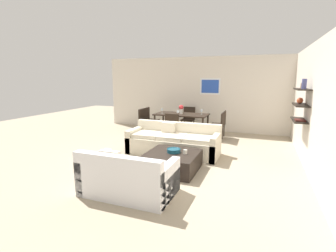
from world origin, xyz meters
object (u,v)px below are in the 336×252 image
Objects in this scene: decorative_bowl at (174,150)px; dining_chair_foot at (173,125)px; dining_chair_right_far at (221,122)px; dining_chair_head at (188,117)px; wine_glass_right_far at (202,111)px; dining_chair_left_near at (145,120)px; candle_jar at (185,152)px; wine_glass_left_near at (162,110)px; wine_glass_foot at (178,112)px; centerpiece_vase at (181,108)px; dining_chair_right_near at (219,125)px; dining_table at (181,116)px; loveseat_white at (128,177)px; coffee_table at (172,161)px; dining_chair_left_far at (150,118)px; sofa_beige at (174,143)px.

dining_chair_foot reaches higher than decorative_bowl.
dining_chair_head is at bearing 153.23° from dining_chair_right_far.
dining_chair_left_near is at bearing -170.99° from wine_glass_right_far.
candle_jar is 3.49m from wine_glass_left_near.
decorative_bowl is 3.24m from wine_glass_right_far.
dining_chair_foot is at bearing -90.00° from wine_glass_foot.
wine_glass_right_far is 0.54× the size of centerpiece_vase.
dining_chair_head is at bearing 55.43° from wine_glass_left_near.
dining_chair_right_near is 1.35m from wine_glass_foot.
dining_chair_right_near is 2.89× the size of centerpiece_vase.
dining_chair_head reaches higher than candle_jar.
candle_jar is 3.75m from dining_chair_left_near.
decorative_bowl is 2.93m from dining_chair_right_near.
dining_table is 10.72× the size of wine_glass_left_near.
wine_glass_foot reaches higher than dining_chair_right_near.
centerpiece_vase reaches higher than loveseat_white.
wine_glass_right_far is at bearing 9.42° from dining_table.
dining_chair_head is at bearing 140.85° from dining_chair_right_near.
dining_table is at bearing 104.42° from coffee_table.
candle_jar is at bearing -50.68° from dining_chair_left_near.
dining_chair_right_far is (0.47, 3.29, 0.08)m from decorative_bowl.
loveseat_white is at bearing -113.87° from candle_jar.
dining_chair_head is (-1.29, 0.65, 0.00)m from dining_chair_right_far.
dining_chair_left_far is at bearing 171.20° from dining_chair_right_near.
sofa_beige is at bearing -115.10° from dining_chair_right_near.
dining_table is 2.01× the size of dining_chair_right_near.
candle_jar is at bearing -1.05° from decorative_bowl.
sofa_beige is 2.82m from dining_chair_left_far.
dining_chair_right_far is at bearing 8.80° from dining_chair_left_near.
dining_chair_foot is 0.94m from centerpiece_vase.
dining_chair_left_far reaches higher than loveseat_white.
dining_chair_right_near is at bearing -8.80° from dining_table.
decorative_bowl is (0.39, -1.07, 0.13)m from sofa_beige.
dining_table is 2.01× the size of dining_chair_left_far.
dining_chair_head reaches higher than dining_table.
candle_jar is (0.60, 1.35, 0.13)m from loveseat_white.
decorative_bowl reaches higher than coffee_table.
dining_chair_foot is at bearing -48.22° from wine_glass_left_near.
dining_chair_left_far is 1.99m from wine_glass_right_far.
sofa_beige is at bearing 109.86° from decorative_bowl.
wine_glass_foot is (1.29, -0.18, 0.36)m from dining_chair_left_near.
wine_glass_foot is at bearing 90.00° from dining_chair_foot.
candle_jar is 0.53× the size of wine_glass_left_near.
dining_chair_left_far is (-1.78, 4.65, 0.21)m from loveseat_white.
dining_table is at bearing 109.28° from candle_jar.
coffee_table is 6.75× the size of wine_glass_foot.
dining_chair_left_far is at bearing 155.66° from wine_glass_foot.
centerpiece_vase reaches higher than wine_glass_left_near.
centerpiece_vase is (-1.30, -0.21, 0.43)m from dining_chair_right_far.
loveseat_white is 4.73m from dining_chair_right_far.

